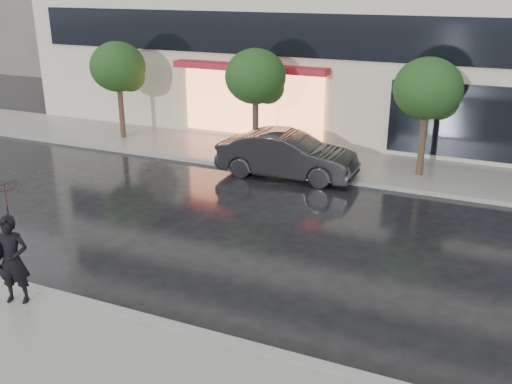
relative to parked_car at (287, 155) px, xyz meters
The scene contains 9 objects.
ground 8.41m from the parked_car, 82.57° to the right, with size 120.00×120.00×0.00m, color black.
sidewalk_far 2.34m from the parked_car, 60.96° to the left, with size 60.00×3.50×0.12m, color slate.
curb_near 9.39m from the parked_car, 83.36° to the right, with size 60.00×0.25×0.14m, color gray.
curb_far 1.30m from the parked_car, 10.46° to the left, with size 60.00×0.25×0.14m, color gray.
tree_far_west 8.33m from the parked_car, 167.58° to the left, with size 2.20×2.20×3.99m.
tree_mid_west 3.33m from the parked_car, 137.02° to the left, with size 2.20×2.20×3.99m.
tree_mid_east 4.98m from the parked_car, 22.67° to the left, with size 2.20×2.20×3.99m.
parked_car is the anchor object (origin of this frame).
pedestrian_with_umbrella 10.05m from the parked_car, 101.72° to the right, with size 1.27×1.29×2.57m.
Camera 1 is at (5.35, -8.76, 6.23)m, focal length 40.00 mm.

